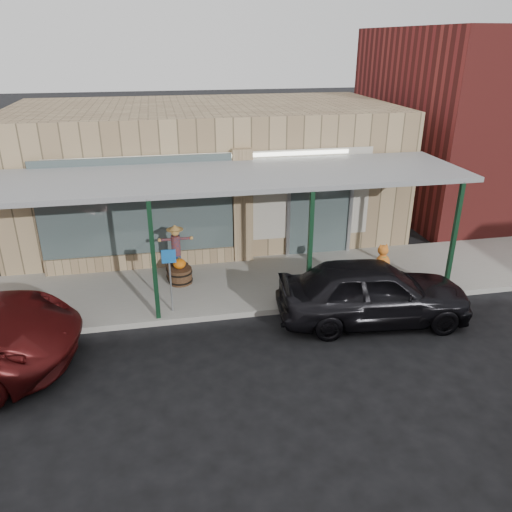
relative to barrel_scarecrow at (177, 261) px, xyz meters
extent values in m
plane|color=black|center=(1.25, -4.16, -0.67)|extent=(120.00, 120.00, 0.00)
cube|color=gray|center=(1.25, -0.56, -0.59)|extent=(40.00, 3.20, 0.15)
cube|color=#A08662|center=(1.25, 4.04, 1.43)|extent=(12.00, 6.00, 4.20)
cube|color=#4A595A|center=(-0.95, 0.89, 1.23)|extent=(5.20, 0.06, 2.80)
cube|color=#4A595A|center=(4.25, 1.02, 0.83)|extent=(1.80, 0.06, 2.80)
cube|color=#A08662|center=(1.95, 0.94, 1.03)|extent=(0.55, 0.30, 3.40)
cube|color=#A08662|center=(-0.95, 0.94, -0.32)|extent=(5.20, 0.30, 0.50)
cube|color=#A6A093|center=(1.25, 1.01, 1.33)|extent=(9.00, 0.02, 2.60)
cube|color=white|center=(1.25, 0.98, 2.53)|extent=(7.50, 0.03, 0.10)
cube|color=gray|center=(1.25, -0.56, 2.38)|extent=(12.00, 3.00, 0.12)
cube|color=#10311C|center=(-0.55, -2.01, 0.88)|extent=(0.10, 0.10, 2.95)
cube|color=#10311C|center=(3.05, -2.01, 0.88)|extent=(0.10, 0.10, 2.95)
cube|color=#10311C|center=(6.75, -2.01, 0.88)|extent=(0.10, 0.10, 2.95)
cylinder|color=#4C361E|center=(0.00, 0.00, -0.32)|extent=(0.68, 0.68, 0.39)
cylinder|color=navy|center=(0.00, 0.00, 0.02)|extent=(0.25, 0.25, 0.30)
cylinder|color=maroon|center=(0.00, 0.00, 0.44)|extent=(0.27, 0.27, 0.54)
sphere|color=tan|center=(0.00, 0.00, 0.82)|extent=(0.22, 0.22, 0.22)
cone|color=tan|center=(0.00, 0.00, 0.95)|extent=(0.36, 0.36, 0.14)
cylinder|color=#4C361E|center=(0.05, -0.28, -0.31)|extent=(0.79, 0.79, 0.41)
ellipsoid|color=orange|center=(0.05, -0.28, 0.03)|extent=(0.33, 0.33, 0.27)
cylinder|color=#4C471E|center=(0.05, -0.28, 0.19)|extent=(0.04, 0.04, 0.06)
cylinder|color=gray|center=(-0.22, -1.76, 0.11)|extent=(0.04, 0.04, 1.25)
cube|color=#165BA9|center=(-0.22, -1.76, 0.90)|extent=(0.33, 0.03, 0.33)
imported|color=black|center=(4.37, -2.81, 0.08)|extent=(4.56, 2.21, 1.50)
ellipsoid|color=#C47822|center=(4.91, -2.04, 0.41)|extent=(0.36, 0.30, 0.46)
sphere|color=#C47822|center=(4.91, -2.00, 0.74)|extent=(0.26, 0.26, 0.26)
cylinder|color=#19732F|center=(4.91, -2.04, 0.60)|extent=(0.18, 0.18, 0.02)
camera|label=1|loc=(-0.25, -12.33, 5.44)|focal=35.00mm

